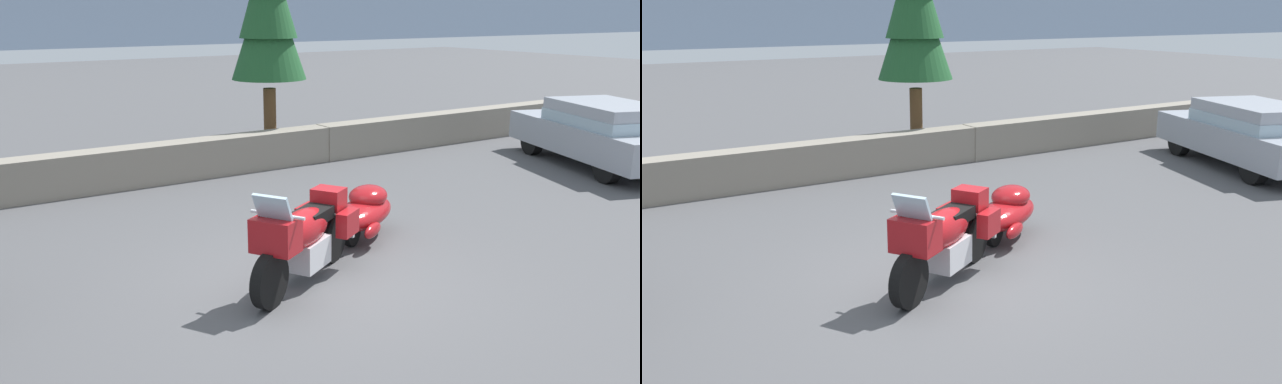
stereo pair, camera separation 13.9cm
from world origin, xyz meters
TOP-DOWN VIEW (x-y plane):
  - ground_plane at (0.00, 0.00)m, footprint 80.00×80.00m
  - stone_guard_wall at (0.03, 5.90)m, footprint 24.00×0.63m
  - touring_motorcycle at (-0.13, 0.04)m, footprint 2.06×1.43m
  - car_shaped_trailer at (1.54, 1.03)m, footprint 2.08×1.43m
  - sedan_at_right_edge at (8.69, 2.01)m, footprint 3.23×4.85m
  - pine_tree_tall at (3.19, 6.84)m, footprint 1.69×1.69m

SIDE VIEW (x-z plane):
  - ground_plane at x=0.00m, z-range 0.00..0.00m
  - stone_guard_wall at x=0.03m, z-range -0.02..0.81m
  - car_shaped_trailer at x=1.54m, z-range 0.03..0.79m
  - touring_motorcycle at x=-0.13m, z-range -0.04..1.29m
  - sedan_at_right_edge at x=8.69m, z-range 0.07..1.48m
  - pine_tree_tall at x=3.19m, z-range 0.69..6.18m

